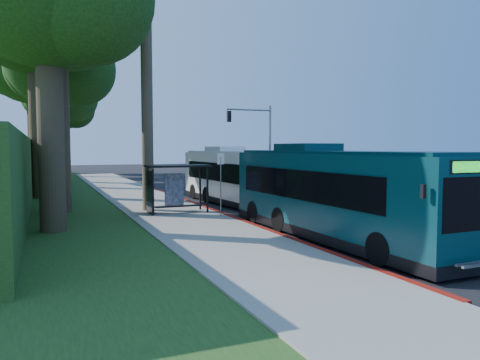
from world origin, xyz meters
name	(u,v)px	position (x,y,z in m)	size (l,w,h in m)	color
ground	(273,202)	(0.00, 0.00, 0.00)	(140.00, 140.00, 0.00)	black
sidewalk	(159,207)	(-7.30, 0.00, 0.06)	(4.50, 70.00, 0.12)	gray
red_curb	(221,214)	(-5.00, -4.00, 0.07)	(0.25, 30.00, 0.13)	maroon
grass_verge	(49,202)	(-13.00, 5.00, 0.03)	(8.00, 70.00, 0.06)	#234719
bus_shelter	(172,179)	(-7.26, -2.86, 1.81)	(3.20, 1.51, 2.55)	black
stop_sign_pole	(221,176)	(-5.40, -5.00, 2.08)	(0.35, 0.06, 3.17)	gray
traffic_signal_pole	(259,136)	(3.78, 10.00, 4.42)	(4.10, 0.30, 7.00)	gray
tree_1	(37,6)	(-13.37, 7.98, 12.73)	(10.50, 10.00, 18.26)	#382B1E
tree_2	(58,63)	(-11.89, 15.98, 10.48)	(8.82, 8.40, 15.12)	#382B1E
tree_3	(33,59)	(-13.88, 23.98, 11.98)	(10.08, 9.60, 17.28)	#382B1E
tree_4	(58,93)	(-11.40, 31.98, 9.73)	(8.40, 8.00, 14.14)	#382B1E
tree_5	(64,105)	(-10.41, 39.99, 8.96)	(7.35, 7.00, 12.86)	#382B1E
white_bus	(237,176)	(-2.61, -0.40, 1.71)	(3.16, 11.85, 3.50)	white
teal_bus	(334,192)	(-3.30, -11.45, 1.76)	(2.77, 12.12, 3.60)	#0A333A
pickup	(238,183)	(0.34, 6.59, 0.73)	(2.41, 5.23, 1.45)	silver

